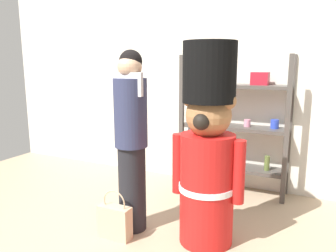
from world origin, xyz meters
TOP-DOWN VIEW (x-y plane):
  - back_wall at (0.00, 2.20)m, footprint 6.40×0.12m
  - merchandise_shelf at (0.41, 1.98)m, footprint 1.27×0.35m
  - teddy_bear_guard at (0.50, 0.73)m, footprint 0.63×0.48m
  - person_shopper at (-0.19, 0.64)m, footprint 0.31×0.30m
  - shopping_bag at (-0.24, 0.42)m, footprint 0.30×0.12m

SIDE VIEW (x-z plane):
  - shopping_bag at x=-0.24m, z-range -0.07..0.38m
  - teddy_bear_guard at x=0.50m, z-range -0.03..1.67m
  - merchandise_shelf at x=0.41m, z-range 0.02..1.64m
  - person_shopper at x=-0.19m, z-range 0.06..1.70m
  - back_wall at x=0.00m, z-range 0.00..2.60m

